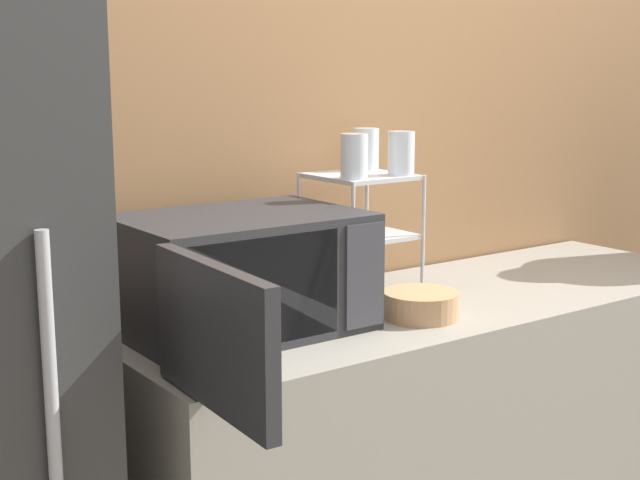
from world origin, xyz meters
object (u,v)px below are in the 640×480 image
microwave (240,275)px  dish_rack (360,208)px  glass_front_right (401,153)px  bowl (421,305)px  glass_back_right (366,149)px  glass_front_left (354,156)px

microwave → dish_rack: size_ratio=2.47×
glass_front_right → bowl: glass_front_right is taller
glass_back_right → bowl: bearing=-106.1°
glass_front_left → bowl: bearing=-74.0°
dish_rack → glass_front_right: bearing=-46.5°
dish_rack → glass_front_right: 0.19m
glass_front_left → bowl: (0.06, -0.20, -0.36)m
microwave → glass_back_right: size_ratio=7.07×
microwave → glass_front_right: (0.53, 0.05, 0.25)m
microwave → glass_front_right: glass_front_right is taller
dish_rack → glass_front_left: glass_front_left is taller
microwave → bowl: bearing=-18.9°
glass_front_left → dish_rack: bearing=42.6°
glass_back_right → bowl: 0.51m
dish_rack → glass_front_right: (0.07, -0.08, 0.15)m
glass_back_right → glass_front_right: (-0.00, -0.15, 0.00)m
dish_rack → glass_front_left: size_ratio=2.87×
microwave → bowl: 0.47m
glass_front_left → glass_front_right: same height
microwave → glass_front_left: 0.46m
microwave → dish_rack: 0.48m
dish_rack → glass_back_right: 0.19m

